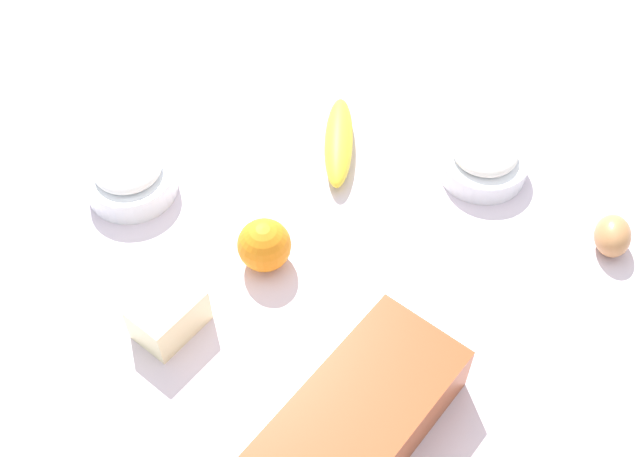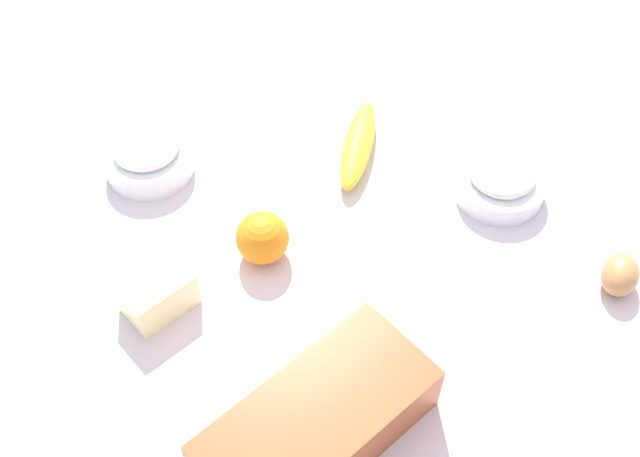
{
  "view_description": "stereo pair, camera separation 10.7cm",
  "coord_description": "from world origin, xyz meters",
  "px_view_note": "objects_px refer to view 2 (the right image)",
  "views": [
    {
      "loc": [
        0.48,
        0.46,
        0.88
      ],
      "look_at": [
        0.0,
        0.0,
        0.04
      ],
      "focal_mm": 43.66,
      "sensor_mm": 36.0,
      "label": 1
    },
    {
      "loc": [
        0.4,
        0.53,
        0.88
      ],
      "look_at": [
        0.0,
        0.0,
        0.04
      ],
      "focal_mm": 43.66,
      "sensor_mm": 36.0,
      "label": 2
    }
  ],
  "objects_px": {
    "butter_block": "(157,294)",
    "flour_bowl": "(501,181)",
    "banana": "(358,145)",
    "loaf_pan": "(317,424)",
    "sugar_bowl": "(148,155)",
    "egg_near_butter": "(620,274)",
    "orange_fruit": "(262,238)"
  },
  "relations": [
    {
      "from": "sugar_bowl",
      "to": "banana",
      "type": "bearing_deg",
      "value": 148.98
    },
    {
      "from": "loaf_pan",
      "to": "flour_bowl",
      "type": "relative_size",
      "value": 2.17
    },
    {
      "from": "orange_fruit",
      "to": "butter_block",
      "type": "xyz_separation_m",
      "value": [
        0.16,
        -0.01,
        -0.01
      ]
    },
    {
      "from": "flour_bowl",
      "to": "sugar_bowl",
      "type": "xyz_separation_m",
      "value": [
        0.39,
        -0.35,
        0.0
      ]
    },
    {
      "from": "flour_bowl",
      "to": "orange_fruit",
      "type": "distance_m",
      "value": 0.36
    },
    {
      "from": "banana",
      "to": "egg_near_butter",
      "type": "xyz_separation_m",
      "value": [
        -0.13,
        0.4,
        0.0
      ]
    },
    {
      "from": "sugar_bowl",
      "to": "butter_block",
      "type": "height_order",
      "value": "sugar_bowl"
    },
    {
      "from": "flour_bowl",
      "to": "orange_fruit",
      "type": "bearing_deg",
      "value": -18.54
    },
    {
      "from": "banana",
      "to": "loaf_pan",
      "type": "bearing_deg",
      "value": 45.62
    },
    {
      "from": "loaf_pan",
      "to": "flour_bowl",
      "type": "bearing_deg",
      "value": -166.56
    },
    {
      "from": "loaf_pan",
      "to": "orange_fruit",
      "type": "distance_m",
      "value": 0.28
    },
    {
      "from": "flour_bowl",
      "to": "banana",
      "type": "distance_m",
      "value": 0.22
    },
    {
      "from": "loaf_pan",
      "to": "orange_fruit",
      "type": "xyz_separation_m",
      "value": [
        -0.1,
        -0.26,
        -0.0
      ]
    },
    {
      "from": "egg_near_butter",
      "to": "sugar_bowl",
      "type": "bearing_deg",
      "value": -54.81
    },
    {
      "from": "loaf_pan",
      "to": "flour_bowl",
      "type": "distance_m",
      "value": 0.47
    },
    {
      "from": "loaf_pan",
      "to": "sugar_bowl",
      "type": "relative_size",
      "value": 2.16
    },
    {
      "from": "sugar_bowl",
      "to": "orange_fruit",
      "type": "height_order",
      "value": "orange_fruit"
    },
    {
      "from": "loaf_pan",
      "to": "butter_block",
      "type": "height_order",
      "value": "loaf_pan"
    },
    {
      "from": "flour_bowl",
      "to": "banana",
      "type": "relative_size",
      "value": 0.7
    },
    {
      "from": "banana",
      "to": "orange_fruit",
      "type": "distance_m",
      "value": 0.24
    },
    {
      "from": "orange_fruit",
      "to": "egg_near_butter",
      "type": "height_order",
      "value": "orange_fruit"
    },
    {
      "from": "loaf_pan",
      "to": "banana",
      "type": "distance_m",
      "value": 0.47
    },
    {
      "from": "flour_bowl",
      "to": "sugar_bowl",
      "type": "height_order",
      "value": "sugar_bowl"
    },
    {
      "from": "loaf_pan",
      "to": "orange_fruit",
      "type": "height_order",
      "value": "loaf_pan"
    },
    {
      "from": "butter_block",
      "to": "orange_fruit",
      "type": "bearing_deg",
      "value": 176.06
    },
    {
      "from": "banana",
      "to": "flour_bowl",
      "type": "bearing_deg",
      "value": 121.8
    },
    {
      "from": "butter_block",
      "to": "flour_bowl",
      "type": "bearing_deg",
      "value": 165.9
    },
    {
      "from": "flour_bowl",
      "to": "egg_near_butter",
      "type": "distance_m",
      "value": 0.22
    },
    {
      "from": "loaf_pan",
      "to": "banana",
      "type": "xyz_separation_m",
      "value": [
        -0.33,
        -0.34,
        -0.02
      ]
    },
    {
      "from": "banana",
      "to": "orange_fruit",
      "type": "relative_size",
      "value": 2.55
    },
    {
      "from": "butter_block",
      "to": "egg_near_butter",
      "type": "height_order",
      "value": "butter_block"
    },
    {
      "from": "banana",
      "to": "sugar_bowl",
      "type": "bearing_deg",
      "value": -31.02
    }
  ]
}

